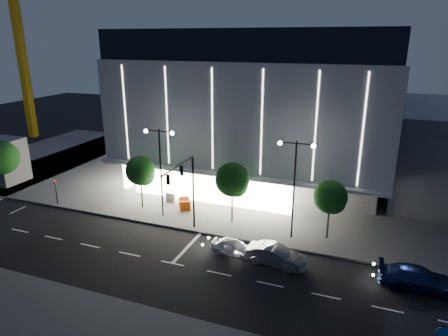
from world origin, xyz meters
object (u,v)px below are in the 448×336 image
barrier_a (184,201)px  tree_right (331,199)px  street_lamp_west (160,160)px  barrier_c (186,206)px  car_second (275,255)px  tree_mid (233,181)px  traffic_mast (186,183)px  street_lamp_east (295,176)px  tower_crane (21,17)px  barrier_b (171,198)px  tree_left (141,172)px  ped_signal_far (56,189)px  car_third (418,278)px  car_lead (233,247)px

barrier_a → tree_right: bearing=-31.3°
street_lamp_west → barrier_c: size_ratio=8.18×
car_second → tree_mid: bearing=50.3°
traffic_mast → street_lamp_east: (9.00, 2.66, 0.93)m
tower_crane → tree_right: tower_crane is taller
barrier_b → tree_left: bearing=-126.1°
tower_crane → car_second: 60.51m
car_second → barrier_c: car_second is taller
street_lamp_east → ped_signal_far: (-25.00, -1.50, -4.07)m
street_lamp_east → barrier_a: (-12.11, 2.99, -5.31)m
tower_crane → barrier_c: (39.54, -20.15, -19.86)m
car_third → barrier_c: bearing=71.9°
tree_mid → barrier_a: size_ratio=5.59×
tower_crane → car_second: (50.59, -26.69, -19.72)m
street_lamp_west → ped_signal_far: (-12.00, -1.50, -4.07)m
street_lamp_east → tree_left: 16.12m
car_lead → car_third: size_ratio=0.70×
traffic_mast → street_lamp_west: street_lamp_west is taller
tower_crane → car_second: size_ratio=6.74×
street_lamp_east → tree_mid: (-5.97, 1.02, -1.62)m
street_lamp_east → barrier_c: size_ratio=8.18×
barrier_b → ped_signal_far: bearing=-150.7°
street_lamp_east → ped_signal_far: street_lamp_east is taller
tree_mid → barrier_b: 9.05m
car_lead → car_third: (13.95, 0.20, 0.14)m
tree_left → barrier_b: (2.06, 2.30, -3.38)m
barrier_a → car_lead: bearing=-66.0°
tree_left → car_second: tree_left is taller
tower_crane → car_lead: bearing=-29.3°
ped_signal_far → tree_mid: 19.35m
traffic_mast → barrier_a: 7.80m
tower_crane → tree_left: (34.95, -20.98, -16.47)m
car_second → barrier_b: (-13.58, 8.02, -0.13)m
traffic_mast → barrier_a: size_ratio=6.43×
car_lead → car_second: (3.63, -0.31, 0.13)m
traffic_mast → car_second: size_ratio=1.49×
tree_mid → car_third: tree_mid is taller
car_third → barrier_a: bearing=69.7°
tower_crane → car_second: tower_crane is taller
barrier_a → street_lamp_west: bearing=-130.4°
barrier_a → car_second: bearing=-57.0°
street_lamp_west → traffic_mast: bearing=-33.6°
tree_right → barrier_c: (-14.41, 0.83, -3.23)m
street_lamp_east → car_second: street_lamp_east is taller
ped_signal_far → barrier_a: bearing=19.2°
barrier_a → car_third: bearing=-41.9°
car_lead → street_lamp_west: bearing=68.5°
street_lamp_west → barrier_a: bearing=73.5°
street_lamp_west → car_lead: bearing=-25.9°
tower_crane → barrier_c: size_ratio=29.09×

